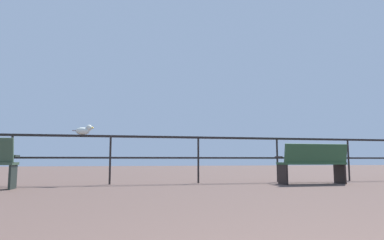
# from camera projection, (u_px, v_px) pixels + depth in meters

# --- Properties ---
(pier_railing) EXTENTS (25.88, 0.05, 1.07)m
(pier_railing) POSITION_uv_depth(u_px,v_px,m) (156.00, 148.00, 7.81)
(pier_railing) COLOR black
(pier_railing) RESTS_ON ground_plane
(bench_near_right) EXTENTS (1.49, 0.61, 0.88)m
(bench_near_right) POSITION_uv_depth(u_px,v_px,m) (313.00, 161.00, 7.64)
(bench_near_right) COLOR #2B5132
(bench_near_right) RESTS_ON ground_plane
(seagull_on_rail) EXTENTS (0.46, 0.20, 0.22)m
(seagull_on_rail) POSITION_uv_depth(u_px,v_px,m) (84.00, 130.00, 7.51)
(seagull_on_rail) COLOR silver
(seagull_on_rail) RESTS_ON pier_railing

